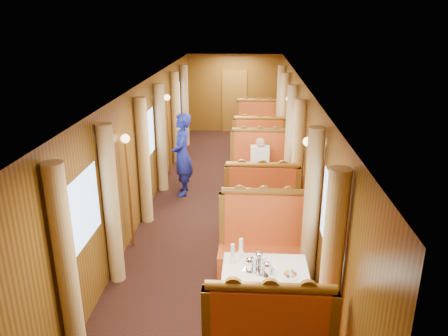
# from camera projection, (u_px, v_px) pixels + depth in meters

# --- Properties ---
(floor) EXTENTS (3.00, 12.00, 0.01)m
(floor) POSITION_uv_depth(u_px,v_px,m) (223.00, 205.00, 8.94)
(floor) COLOR black
(floor) RESTS_ON ground
(ceiling) EXTENTS (3.00, 12.00, 0.01)m
(ceiling) POSITION_uv_depth(u_px,v_px,m) (223.00, 82.00, 8.11)
(ceiling) COLOR silver
(ceiling) RESTS_ON wall_left
(wall_far) EXTENTS (3.00, 0.01, 2.50)m
(wall_far) POSITION_uv_depth(u_px,v_px,m) (235.00, 94.00, 14.17)
(wall_far) COLOR brown
(wall_far) RESTS_ON floor
(wall_left) EXTENTS (0.01, 12.00, 2.50)m
(wall_left) POSITION_uv_depth(u_px,v_px,m) (147.00, 145.00, 8.61)
(wall_left) COLOR brown
(wall_left) RESTS_ON floor
(wall_right) EXTENTS (0.01, 12.00, 2.50)m
(wall_right) POSITION_uv_depth(u_px,v_px,m) (300.00, 148.00, 8.44)
(wall_right) COLOR brown
(wall_right) RESTS_ON floor
(doorway_far) EXTENTS (0.80, 0.04, 2.00)m
(doorway_far) POSITION_uv_depth(u_px,v_px,m) (234.00, 101.00, 14.22)
(doorway_far) COLOR brown
(doorway_far) RESTS_ON floor
(table_near) EXTENTS (1.05, 0.72, 0.75)m
(table_near) POSITION_uv_depth(u_px,v_px,m) (264.00, 294.00, 5.48)
(table_near) COLOR white
(table_near) RESTS_ON floor
(banquette_near_aft) EXTENTS (1.30, 0.55, 1.34)m
(banquette_near_aft) POSITION_uv_depth(u_px,v_px,m) (263.00, 250.00, 6.42)
(banquette_near_aft) COLOR #B02913
(banquette_near_aft) RESTS_ON floor
(table_mid) EXTENTS (1.05, 0.72, 0.75)m
(table_mid) POSITION_uv_depth(u_px,v_px,m) (260.00, 189.00, 8.78)
(table_mid) COLOR white
(table_mid) RESTS_ON floor
(banquette_mid_fwd) EXTENTS (1.30, 0.55, 1.34)m
(banquette_mid_fwd) POSITION_uv_depth(u_px,v_px,m) (261.00, 208.00, 7.81)
(banquette_mid_fwd) COLOR #B02913
(banquette_mid_fwd) RESTS_ON floor
(banquette_mid_aft) EXTENTS (1.30, 0.55, 1.34)m
(banquette_mid_aft) POSITION_uv_depth(u_px,v_px,m) (259.00, 170.00, 9.71)
(banquette_mid_aft) COLOR #B02913
(banquette_mid_aft) RESTS_ON floor
(table_far) EXTENTS (1.05, 0.72, 0.75)m
(table_far) POSITION_uv_depth(u_px,v_px,m) (258.00, 141.00, 12.07)
(table_far) COLOR white
(table_far) RESTS_ON floor
(banquette_far_fwd) EXTENTS (1.30, 0.55, 1.34)m
(banquette_far_fwd) POSITION_uv_depth(u_px,v_px,m) (258.00, 150.00, 11.10)
(banquette_far_fwd) COLOR #B02913
(banquette_far_fwd) RESTS_ON floor
(banquette_far_aft) EXTENTS (1.30, 0.55, 1.34)m
(banquette_far_aft) POSITION_uv_depth(u_px,v_px,m) (257.00, 130.00, 13.00)
(banquette_far_aft) COLOR #B02913
(banquette_far_aft) RESTS_ON floor
(tea_tray) EXTENTS (0.42, 0.38, 0.01)m
(tea_tray) POSITION_uv_depth(u_px,v_px,m) (258.00, 270.00, 5.32)
(tea_tray) COLOR silver
(tea_tray) RESTS_ON table_near
(teapot_left) EXTENTS (0.22, 0.20, 0.15)m
(teapot_left) POSITION_uv_depth(u_px,v_px,m) (250.00, 266.00, 5.29)
(teapot_left) COLOR silver
(teapot_left) RESTS_ON tea_tray
(teapot_right) EXTENTS (0.17, 0.13, 0.13)m
(teapot_right) POSITION_uv_depth(u_px,v_px,m) (267.00, 270.00, 5.22)
(teapot_right) COLOR silver
(teapot_right) RESTS_ON tea_tray
(teapot_back) EXTENTS (0.19, 0.16, 0.13)m
(teapot_back) POSITION_uv_depth(u_px,v_px,m) (259.00, 260.00, 5.43)
(teapot_back) COLOR silver
(teapot_back) RESTS_ON tea_tray
(fruit_plate) EXTENTS (0.24, 0.24, 0.05)m
(fruit_plate) POSITION_uv_depth(u_px,v_px,m) (290.00, 275.00, 5.20)
(fruit_plate) COLOR white
(fruit_plate) RESTS_ON table_near
(cup_inboard) EXTENTS (0.08, 0.08, 0.26)m
(cup_inboard) POSITION_uv_depth(u_px,v_px,m) (233.00, 256.00, 5.44)
(cup_inboard) COLOR white
(cup_inboard) RESTS_ON table_near
(cup_outboard) EXTENTS (0.08, 0.08, 0.26)m
(cup_outboard) POSITION_uv_depth(u_px,v_px,m) (241.00, 250.00, 5.57)
(cup_outboard) COLOR white
(cup_outboard) RESTS_ON table_near
(rose_vase_mid) EXTENTS (0.06, 0.06, 0.36)m
(rose_vase_mid) POSITION_uv_depth(u_px,v_px,m) (261.00, 163.00, 8.62)
(rose_vase_mid) COLOR silver
(rose_vase_mid) RESTS_ON table_mid
(rose_vase_far) EXTENTS (0.06, 0.06, 0.36)m
(rose_vase_far) POSITION_uv_depth(u_px,v_px,m) (258.00, 121.00, 11.89)
(rose_vase_far) COLOR silver
(rose_vase_far) RESTS_ON table_far
(window_left_near) EXTENTS (0.01, 1.20, 0.90)m
(window_left_near) POSITION_uv_depth(u_px,v_px,m) (81.00, 212.00, 5.25)
(window_left_near) COLOR #8BADD9
(window_left_near) RESTS_ON wall_left
(curtain_left_near_a) EXTENTS (0.22, 0.22, 2.35)m
(curtain_left_near_a) POSITION_uv_depth(u_px,v_px,m) (66.00, 268.00, 4.61)
(curtain_left_near_a) COLOR tan
(curtain_left_near_a) RESTS_ON floor
(curtain_left_near_b) EXTENTS (0.22, 0.22, 2.35)m
(curtain_left_near_b) POSITION_uv_depth(u_px,v_px,m) (111.00, 206.00, 6.07)
(curtain_left_near_b) COLOR tan
(curtain_left_near_b) RESTS_ON floor
(window_right_near) EXTENTS (0.01, 1.20, 0.90)m
(window_right_near) POSITION_uv_depth(u_px,v_px,m) (330.00, 219.00, 5.08)
(window_right_near) COLOR #8BADD9
(window_right_near) RESTS_ON wall_right
(curtain_right_near_a) EXTENTS (0.22, 0.22, 2.35)m
(curtain_right_near_a) POSITION_uv_depth(u_px,v_px,m) (331.00, 277.00, 4.45)
(curtain_right_near_a) COLOR tan
(curtain_right_near_a) RESTS_ON floor
(curtain_right_near_b) EXTENTS (0.22, 0.22, 2.35)m
(curtain_right_near_b) POSITION_uv_depth(u_px,v_px,m) (311.00, 211.00, 5.91)
(curtain_right_near_b) COLOR tan
(curtain_right_near_b) RESTS_ON floor
(window_left_mid) EXTENTS (0.01, 1.20, 0.90)m
(window_left_mid) POSITION_uv_depth(u_px,v_px,m) (147.00, 136.00, 8.54)
(window_left_mid) COLOR #8BADD9
(window_left_mid) RESTS_ON wall_left
(curtain_left_mid_a) EXTENTS (0.22, 0.22, 2.35)m
(curtain_left_mid_a) POSITION_uv_depth(u_px,v_px,m) (144.00, 162.00, 7.90)
(curtain_left_mid_a) COLOR tan
(curtain_left_mid_a) RESTS_ON floor
(curtain_left_mid_b) EXTENTS (0.22, 0.22, 2.35)m
(curtain_left_mid_b) POSITION_uv_depth(u_px,v_px,m) (161.00, 138.00, 9.36)
(curtain_left_mid_b) COLOR tan
(curtain_left_mid_b) RESTS_ON floor
(window_right_mid) EXTENTS (0.01, 1.20, 0.90)m
(window_right_mid) POSITION_uv_depth(u_px,v_px,m) (300.00, 138.00, 8.37)
(window_right_mid) COLOR #8BADD9
(window_right_mid) RESTS_ON wall_right
(curtain_right_mid_a) EXTENTS (0.22, 0.22, 2.35)m
(curtain_right_mid_a) POSITION_uv_depth(u_px,v_px,m) (297.00, 165.00, 7.74)
(curtain_right_mid_a) COLOR tan
(curtain_right_mid_a) RESTS_ON floor
(curtain_right_mid_b) EXTENTS (0.22, 0.22, 2.35)m
(curtain_right_mid_b) POSITION_uv_depth(u_px,v_px,m) (290.00, 141.00, 9.20)
(curtain_right_mid_b) COLOR tan
(curtain_right_mid_b) RESTS_ON floor
(window_left_far) EXTENTS (0.01, 1.20, 0.90)m
(window_left_far) POSITION_uv_depth(u_px,v_px,m) (176.00, 102.00, 11.84)
(window_left_far) COLOR #8BADD9
(window_left_far) RESTS_ON wall_left
(curtain_left_far_a) EXTENTS (0.22, 0.22, 2.35)m
(curtain_left_far_a) POSITION_uv_depth(u_px,v_px,m) (176.00, 118.00, 11.19)
(curtain_left_far_a) COLOR tan
(curtain_left_far_a) RESTS_ON floor
(curtain_left_far_b) EXTENTS (0.22, 0.22, 2.35)m
(curtain_left_far_b) POSITION_uv_depth(u_px,v_px,m) (185.00, 106.00, 12.66)
(curtain_left_far_b) COLOR tan
(curtain_left_far_b) RESTS_ON floor
(window_right_far) EXTENTS (0.01, 1.20, 0.90)m
(window_right_far) POSITION_uv_depth(u_px,v_px,m) (286.00, 103.00, 11.66)
(window_right_far) COLOR #8BADD9
(window_right_far) RESTS_ON wall_right
(curtain_right_far_a) EXTENTS (0.22, 0.22, 2.35)m
(curtain_right_far_a) POSITION_uv_depth(u_px,v_px,m) (284.00, 119.00, 11.03)
(curtain_right_far_a) COLOR tan
(curtain_right_far_a) RESTS_ON floor
(curtain_right_far_b) EXTENTS (0.22, 0.22, 2.35)m
(curtain_right_far_b) POSITION_uv_depth(u_px,v_px,m) (280.00, 107.00, 12.50)
(curtain_right_far_b) COLOR tan
(curtain_right_far_b) RESTS_ON floor
(sconce_left_fore) EXTENTS (0.14, 0.14, 1.95)m
(sconce_left_fore) POSITION_uv_depth(u_px,v_px,m) (128.00, 169.00, 6.92)
(sconce_left_fore) COLOR #BF8C3F
(sconce_left_fore) RESTS_ON floor
(sconce_right_fore) EXTENTS (0.14, 0.14, 1.95)m
(sconce_right_fore) POSITION_uv_depth(u_px,v_px,m) (305.00, 172.00, 6.75)
(sconce_right_fore) COLOR #BF8C3F
(sconce_right_fore) RESTS_ON floor
(sconce_left_aft) EXTENTS (0.14, 0.14, 1.95)m
(sconce_left_aft) POSITION_uv_depth(u_px,v_px,m) (168.00, 119.00, 10.21)
(sconce_left_aft) COLOR #BF8C3F
(sconce_left_aft) RESTS_ON floor
(sconce_right_aft) EXTENTS (0.14, 0.14, 1.95)m
(sconce_right_aft) POSITION_uv_depth(u_px,v_px,m) (288.00, 120.00, 10.05)
(sconce_right_aft) COLOR #BF8C3F
(sconce_right_aft) RESTS_ON floor
(steward) EXTENTS (0.48, 0.68, 1.77)m
(steward) POSITION_uv_depth(u_px,v_px,m) (182.00, 155.00, 9.22)
(steward) COLOR navy
(steward) RESTS_ON floor
(passenger) EXTENTS (0.40, 0.44, 0.76)m
(passenger) POSITION_uv_depth(u_px,v_px,m) (260.00, 159.00, 9.39)
(passenger) COLOR beige
(passenger) RESTS_ON banquette_mid_aft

